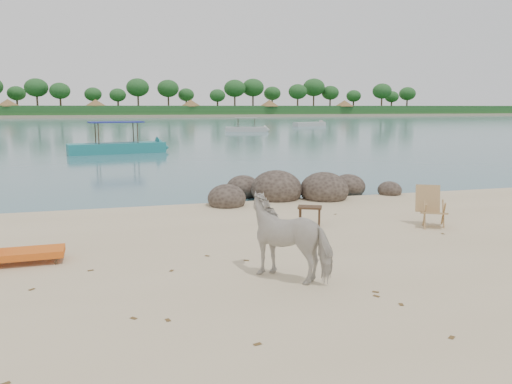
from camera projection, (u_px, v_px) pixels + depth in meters
water at (135, 122)px, 94.48m from camera, size 400.00×400.00×0.00m
far_shore at (127, 115)px, 170.54m from camera, size 420.00×90.00×1.40m
far_scenery at (129, 105)px, 138.36m from camera, size 420.00×18.00×9.50m
boulders at (293, 191)px, 15.38m from camera, size 6.31×2.95×1.16m
cow at (291, 238)px, 8.13m from camera, size 1.63×1.62×1.34m
side_table at (310, 217)px, 11.73m from camera, size 0.65×0.56×0.45m
lounge_chair at (22, 251)px, 8.85m from camera, size 1.78×0.67×0.53m
deck_chair at (434, 208)px, 11.52m from camera, size 0.84×0.86×0.94m
boat_near at (116, 127)px, 30.50m from camera, size 6.64×2.62×3.16m
boat_mid at (246, 120)px, 57.36m from camera, size 5.48×2.57×2.62m
boat_far at (309, 123)px, 73.69m from camera, size 6.16×3.37×0.70m
dead_leaves at (256, 284)px, 7.91m from camera, size 8.28×6.98×0.00m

